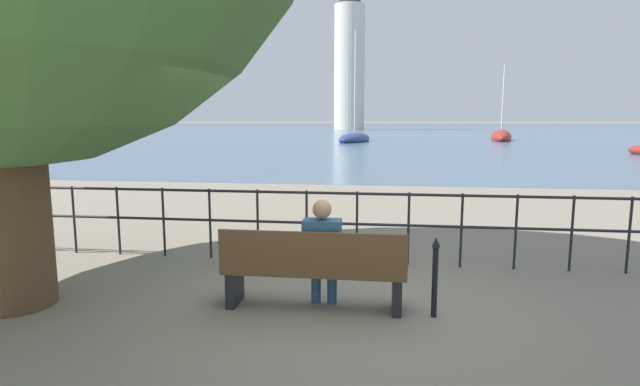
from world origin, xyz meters
name	(u,v)px	position (x,y,z in m)	size (l,w,h in m)	color
ground_plane	(314,307)	(0.00, 0.00, 0.00)	(1000.00, 1000.00, 0.00)	gray
harbor_water	(384,126)	(0.00, 160.47, 0.00)	(600.00, 300.00, 0.01)	#47607A
park_bench	(313,271)	(0.00, -0.07, 0.44)	(2.01, 0.45, 0.90)	brown
seated_person_left	(322,249)	(0.09, 0.01, 0.67)	(0.41, 0.35, 1.21)	navy
promenade_railing	(332,215)	(0.00, 1.78, 0.69)	(12.45, 0.04, 1.05)	black
closed_umbrella	(435,273)	(1.29, -0.10, 0.48)	(0.09, 0.09, 0.86)	black
sailboat_1	(355,139)	(-2.16, 41.60, 0.30)	(3.70, 7.05, 10.49)	navy
sailboat_2	(501,137)	(12.24, 47.14, 0.33)	(3.52, 8.68, 7.86)	maroon
harbor_lighthouse	(349,60)	(-6.83, 97.30, 13.91)	(6.08, 6.08, 29.90)	silver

